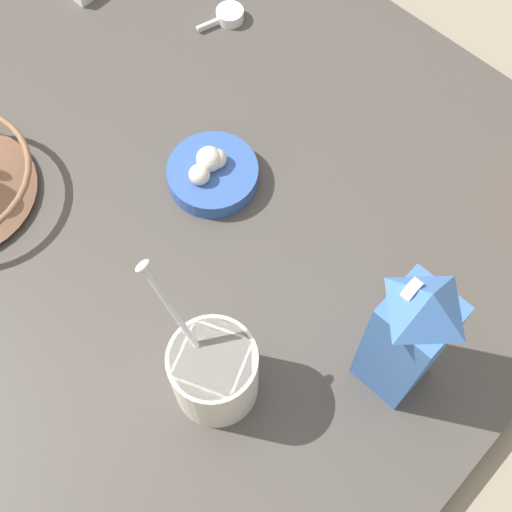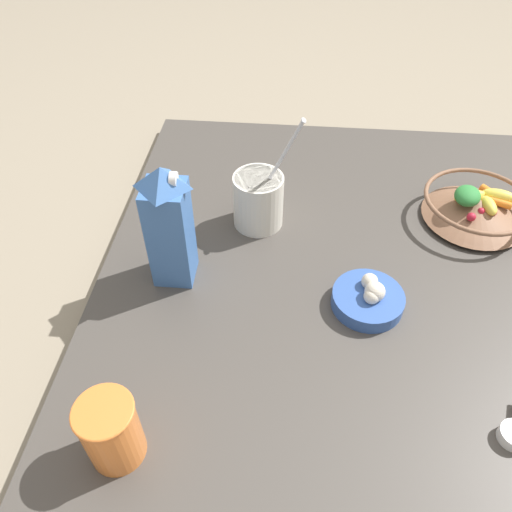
# 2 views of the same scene
# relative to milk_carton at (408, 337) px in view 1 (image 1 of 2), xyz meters

# --- Properties ---
(ground_plane) EXTENTS (6.00, 6.00, 0.00)m
(ground_plane) POSITION_rel_milk_carton_xyz_m (0.04, -0.41, -0.17)
(ground_plane) COLOR gray
(countertop) EXTENTS (1.14, 1.14, 0.04)m
(countertop) POSITION_rel_milk_carton_xyz_m (0.04, -0.41, -0.15)
(countertop) COLOR #47423D
(countertop) RESTS_ON ground_plane
(milk_carton) EXTENTS (0.08, 0.08, 0.27)m
(milk_carton) POSITION_rel_milk_carton_xyz_m (0.00, 0.00, 0.00)
(milk_carton) COLOR #3D6BB2
(milk_carton) RESTS_ON countertop
(yogurt_tub) EXTENTS (0.11, 0.15, 0.27)m
(yogurt_tub) POSITION_rel_milk_carton_xyz_m (0.18, -0.15, -0.06)
(yogurt_tub) COLOR silver
(yogurt_tub) RESTS_ON countertop
(measuring_scoop) EXTENTS (0.09, 0.05, 0.02)m
(measuring_scoop) POSITION_rel_milk_carton_xyz_m (-0.30, -0.60, -0.12)
(measuring_scoop) COLOR white
(measuring_scoop) RESTS_ON countertop
(garlic_bowl) EXTENTS (0.14, 0.14, 0.06)m
(garlic_bowl) POSITION_rel_milk_carton_xyz_m (-0.05, -0.39, -0.11)
(garlic_bowl) COLOR #3356A3
(garlic_bowl) RESTS_ON countertop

